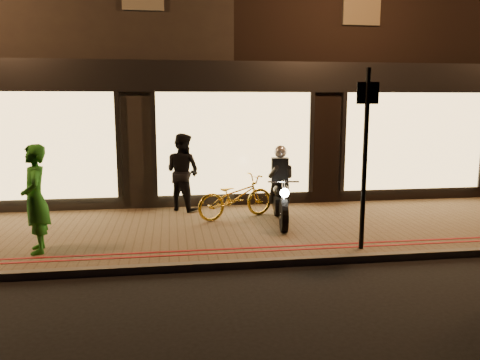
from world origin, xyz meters
The scene contains 10 objects.
ground centered at (0.00, 0.00, 0.00)m, with size 90.00×90.00×0.00m, color black.
sidewalk centered at (0.00, 2.00, 0.06)m, with size 50.00×4.00×0.12m, color brown.
kerb_stone centered at (0.00, 0.05, 0.06)m, with size 50.00×0.14×0.12m, color #59544C.
red_kerb_lines centered at (0.00, 0.55, 0.12)m, with size 50.00×0.26×0.01m.
building_row centered at (0.00, 8.99, 4.25)m, with size 48.00×10.11×8.50m.
motorcycle centered at (0.71, 2.23, 0.73)m, with size 0.64×1.94×1.59m.
sign_post centered at (1.68, 0.36, 1.80)m, with size 0.35×0.10×3.00m.
bicycle_gold centered at (-0.14, 2.77, 0.58)m, with size 0.61×1.76×0.92m, color gold.
person_green centered at (-3.69, 0.98, 1.01)m, with size 0.65×0.43×1.79m, color #20711E.
person_dark centered at (-1.23, 3.71, 1.00)m, with size 0.86×0.67×1.76m, color black.
Camera 1 is at (-1.47, -6.90, 2.58)m, focal length 35.00 mm.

